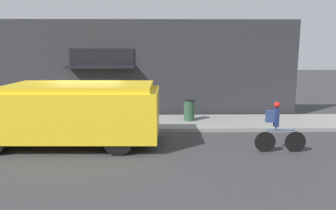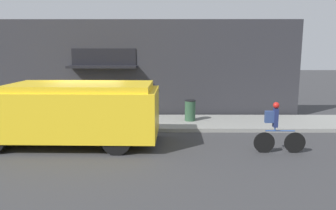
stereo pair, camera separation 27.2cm
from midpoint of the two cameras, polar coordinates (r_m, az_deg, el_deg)
The scene contains 6 objects.
ground_plane at distance 12.85m, azimuth -12.79°, elevation -4.67°, with size 70.00×70.00×0.00m, color #38383A.
sidewalk at distance 14.09m, azimuth -11.60°, elevation -3.03°, with size 28.00×2.65×0.15m.
storefront at distance 15.33m, azimuth -10.66°, elevation 6.19°, with size 17.95×0.97×4.44m.
school_bus at distance 11.16m, azimuth -15.69°, elevation -1.23°, with size 6.22×2.84×2.05m.
cyclist at distance 10.55m, azimuth 19.07°, elevation -3.94°, with size 1.58×0.20×1.58m.
trash_bin at distance 13.81m, azimuth 4.43°, elevation -0.93°, with size 0.45×0.45×0.88m.
Camera 2 is at (3.03, -12.11, 3.20)m, focal length 35.00 mm.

